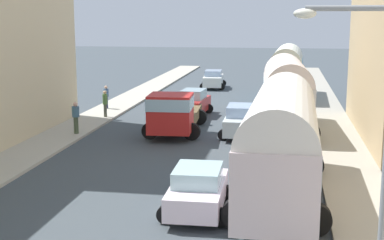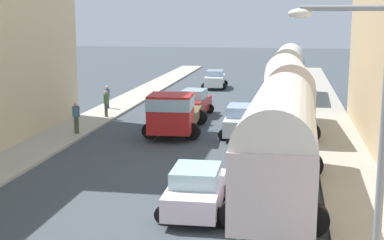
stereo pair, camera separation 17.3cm
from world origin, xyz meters
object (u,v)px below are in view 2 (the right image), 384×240
parked_bus_2 (288,69)px  car_2 (196,190)px  car_3 (241,121)px  pedestrian_2 (106,103)px  cargo_truck_0 (174,112)px  pedestrian_1 (107,96)px  car_0 (194,103)px  pedestrian_0 (76,117)px  streetlamp_near (368,141)px  car_1 (215,79)px  parked_bus_0 (280,138)px  parked_bus_1 (287,92)px

parked_bus_2 → car_2: 26.47m
car_3 → pedestrian_2: 9.45m
cargo_truck_0 → pedestrian_2: 6.49m
pedestrian_2 → parked_bus_2: bearing=43.6°
pedestrian_2 → pedestrian_1: bearing=107.0°
pedestrian_1 → pedestrian_2: 3.27m
car_0 → pedestrian_0: bearing=-126.4°
streetlamp_near → parked_bus_2: bearing=92.8°
parked_bus_2 → cargo_truck_0: (-6.04, -14.57, -1.03)m
parked_bus_2 → car_1: size_ratio=2.03×
car_1 → car_2: bearing=-83.6°
parked_bus_0 → car_1: bearing=101.8°
parked_bus_1 → car_0: (-5.89, 4.10, -1.43)m
car_0 → pedestrian_0: size_ratio=2.04×
parked_bus_0 → pedestrian_0: 14.13m
parked_bus_1 → pedestrian_1: 13.22m
car_0 → pedestrian_2: pedestrian_2 is taller
streetlamp_near → cargo_truck_0: bearing=113.0°
car_0 → pedestrian_0: pedestrian_0 is taller
pedestrian_0 → pedestrian_1: bearing=96.8°
pedestrian_1 → car_2: bearing=-63.7°
car_3 → cargo_truck_0: bearing=-174.3°
parked_bus_2 → car_3: bearing=-99.8°
parked_bus_2 → pedestrian_1: bearing=-148.3°
parked_bus_1 → pedestrian_2: (-11.15, 2.03, -1.22)m
car_1 → car_0: bearing=-88.0°
pedestrian_2 → parked_bus_0: bearing=-51.6°
parked_bus_1 → pedestrian_0: (-11.13, -3.00, -1.21)m
streetlamp_near → pedestrian_2: bearing=120.3°
car_0 → car_2: bearing=-80.2°
parked_bus_2 → streetlamp_near: streetlamp_near is taller
car_0 → streetlamp_near: 25.32m
parked_bus_0 → car_1: (-6.20, 29.77, -1.43)m
cargo_truck_0 → car_2: 12.13m
car_0 → car_2: (3.06, -17.69, -0.07)m
cargo_truck_0 → car_1: cargo_truck_0 is taller
car_2 → car_3: size_ratio=0.95×
parked_bus_0 → pedestrian_0: (-10.96, 8.83, -1.19)m
car_0 → streetlamp_near: bearing=-72.6°
car_2 → pedestrian_0: bearing=128.1°
parked_bus_1 → car_3: size_ratio=2.04×
car_2 → parked_bus_2: bearing=83.7°
cargo_truck_0 → car_3: 3.63m
car_3 → pedestrian_0: bearing=-170.5°
car_1 → car_2: (3.53, -31.52, -0.03)m
car_2 → pedestrian_0: (-8.30, 10.59, 0.28)m
car_1 → pedestrian_1: (-5.73, -12.77, 0.16)m
pedestrian_2 → streetlamp_near: bearing=-59.7°
parked_bus_2 → car_3: parked_bus_2 is taller
cargo_truck_0 → car_1: 19.83m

